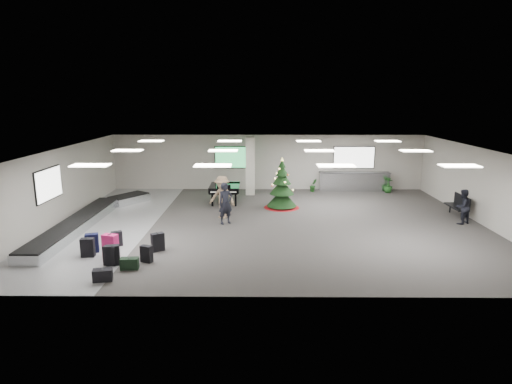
{
  "coord_description": "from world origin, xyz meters",
  "views": [
    {
      "loc": [
        -0.48,
        -17.73,
        5.3
      ],
      "look_at": [
        -0.64,
        1.0,
        1.15
      ],
      "focal_mm": 30.0,
      "sensor_mm": 36.0,
      "label": 1
    }
  ],
  "objects_px": {
    "traveler_b": "(222,197)",
    "potted_plant_right": "(388,185)",
    "grand_piano": "(225,188)",
    "bench": "(459,204)",
    "christmas_tree": "(282,191)",
    "traveler_a": "(226,203)",
    "service_counter": "(354,181)",
    "pink_suitcase": "(110,246)",
    "traveler_bench": "(462,207)",
    "potted_plant_left": "(313,185)",
    "baggage_carousel": "(89,218)"
  },
  "relations": [
    {
      "from": "traveler_a",
      "to": "traveler_b",
      "type": "distance_m",
      "value": 0.91
    },
    {
      "from": "pink_suitcase",
      "to": "traveler_a",
      "type": "bearing_deg",
      "value": 65.89
    },
    {
      "from": "traveler_b",
      "to": "traveler_bench",
      "type": "distance_m",
      "value": 10.35
    },
    {
      "from": "baggage_carousel",
      "to": "potted_plant_left",
      "type": "distance_m",
      "value": 12.27
    },
    {
      "from": "service_counter",
      "to": "traveler_bench",
      "type": "height_order",
      "value": "traveler_bench"
    },
    {
      "from": "service_counter",
      "to": "potted_plant_right",
      "type": "bearing_deg",
      "value": -15.94
    },
    {
      "from": "pink_suitcase",
      "to": "grand_piano",
      "type": "xyz_separation_m",
      "value": [
        3.28,
        7.58,
        0.39
      ]
    },
    {
      "from": "christmas_tree",
      "to": "service_counter",
      "type": "bearing_deg",
      "value": 42.04
    },
    {
      "from": "pink_suitcase",
      "to": "traveler_b",
      "type": "relative_size",
      "value": 0.42
    },
    {
      "from": "service_counter",
      "to": "traveler_a",
      "type": "height_order",
      "value": "traveler_a"
    },
    {
      "from": "traveler_a",
      "to": "traveler_bench",
      "type": "relative_size",
      "value": 1.18
    },
    {
      "from": "christmas_tree",
      "to": "potted_plant_left",
      "type": "relative_size",
      "value": 3.3
    },
    {
      "from": "christmas_tree",
      "to": "potted_plant_left",
      "type": "height_order",
      "value": "christmas_tree"
    },
    {
      "from": "traveler_bench",
      "to": "potted_plant_right",
      "type": "bearing_deg",
      "value": -105.25
    },
    {
      "from": "traveler_bench",
      "to": "service_counter",
      "type": "bearing_deg",
      "value": -92.05
    },
    {
      "from": "baggage_carousel",
      "to": "potted_plant_left",
      "type": "xyz_separation_m",
      "value": [
        10.45,
        6.43,
        0.16
      ]
    },
    {
      "from": "baggage_carousel",
      "to": "traveler_bench",
      "type": "xyz_separation_m",
      "value": [
        16.01,
        0.05,
        0.54
      ]
    },
    {
      "from": "christmas_tree",
      "to": "traveler_bench",
      "type": "bearing_deg",
      "value": -19.76
    },
    {
      "from": "baggage_carousel",
      "to": "traveler_b",
      "type": "xyz_separation_m",
      "value": [
        5.69,
        0.89,
        0.74
      ]
    },
    {
      "from": "traveler_bench",
      "to": "baggage_carousel",
      "type": "bearing_deg",
      "value": -27.25
    },
    {
      "from": "grand_piano",
      "to": "traveler_b",
      "type": "distance_m",
      "value": 2.76
    },
    {
      "from": "traveler_b",
      "to": "potted_plant_right",
      "type": "height_order",
      "value": "traveler_b"
    },
    {
      "from": "service_counter",
      "to": "traveler_bench",
      "type": "distance_m",
      "value": 7.4
    },
    {
      "from": "potted_plant_right",
      "to": "potted_plant_left",
      "type": "bearing_deg",
      "value": 176.99
    },
    {
      "from": "bench",
      "to": "traveler_b",
      "type": "xyz_separation_m",
      "value": [
        -10.75,
        -0.42,
        0.41
      ]
    },
    {
      "from": "pink_suitcase",
      "to": "traveler_b",
      "type": "xyz_separation_m",
      "value": [
        3.39,
        4.83,
        0.56
      ]
    },
    {
      "from": "bench",
      "to": "traveler_bench",
      "type": "distance_m",
      "value": 1.34
    },
    {
      "from": "traveler_b",
      "to": "potted_plant_right",
      "type": "bearing_deg",
      "value": 53.54
    },
    {
      "from": "service_counter",
      "to": "pink_suitcase",
      "type": "bearing_deg",
      "value": -134.63
    },
    {
      "from": "pink_suitcase",
      "to": "christmas_tree",
      "type": "bearing_deg",
      "value": 65.88
    },
    {
      "from": "traveler_a",
      "to": "potted_plant_left",
      "type": "xyz_separation_m",
      "value": [
        4.53,
        6.43,
        -0.52
      ]
    },
    {
      "from": "grand_piano",
      "to": "potted_plant_left",
      "type": "bearing_deg",
      "value": 29.36
    },
    {
      "from": "service_counter",
      "to": "christmas_tree",
      "type": "relative_size",
      "value": 1.63
    },
    {
      "from": "service_counter",
      "to": "bench",
      "type": "height_order",
      "value": "service_counter"
    },
    {
      "from": "pink_suitcase",
      "to": "grand_piano",
      "type": "bearing_deg",
      "value": 84.96
    },
    {
      "from": "service_counter",
      "to": "bench",
      "type": "distance_m",
      "value": 6.52
    },
    {
      "from": "traveler_a",
      "to": "baggage_carousel",
      "type": "bearing_deg",
      "value": 148.77
    },
    {
      "from": "grand_piano",
      "to": "bench",
      "type": "height_order",
      "value": "grand_piano"
    },
    {
      "from": "traveler_bench",
      "to": "potted_plant_left",
      "type": "distance_m",
      "value": 8.47
    },
    {
      "from": "bench",
      "to": "grand_piano",
      "type": "bearing_deg",
      "value": 168.14
    },
    {
      "from": "bench",
      "to": "traveler_b",
      "type": "distance_m",
      "value": 10.77
    },
    {
      "from": "christmas_tree",
      "to": "traveler_a",
      "type": "height_order",
      "value": "christmas_tree"
    },
    {
      "from": "baggage_carousel",
      "to": "pink_suitcase",
      "type": "distance_m",
      "value": 4.57
    },
    {
      "from": "service_counter",
      "to": "traveler_a",
      "type": "xyz_separation_m",
      "value": [
        -6.93,
        -6.73,
        0.35
      ]
    },
    {
      "from": "christmas_tree",
      "to": "traveler_a",
      "type": "xyz_separation_m",
      "value": [
        -2.54,
        -2.77,
        0.04
      ]
    },
    {
      "from": "christmas_tree",
      "to": "bench",
      "type": "relative_size",
      "value": 1.62
    },
    {
      "from": "baggage_carousel",
      "to": "grand_piano",
      "type": "bearing_deg",
      "value": 33.09
    },
    {
      "from": "grand_piano",
      "to": "christmas_tree",
      "type": "bearing_deg",
      "value": -17.27
    },
    {
      "from": "christmas_tree",
      "to": "baggage_carousel",
      "type": "bearing_deg",
      "value": -161.83
    },
    {
      "from": "grand_piano",
      "to": "potted_plant_left",
      "type": "distance_m",
      "value": 5.62
    }
  ]
}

